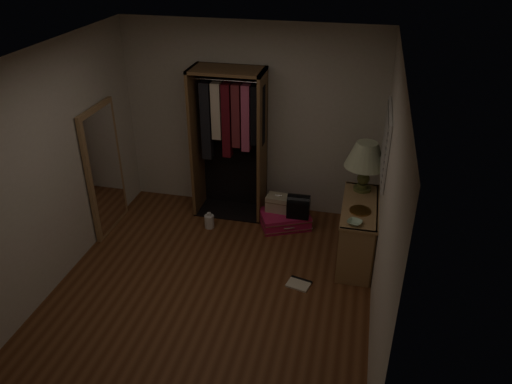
{
  "coord_description": "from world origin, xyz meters",
  "views": [
    {
      "loc": [
        1.46,
        -4.15,
        3.69
      ],
      "look_at": [
        0.3,
        0.95,
        0.8
      ],
      "focal_mm": 35.0,
      "sensor_mm": 36.0,
      "label": 1
    }
  ],
  "objects_px": {
    "train_case": "(278,203)",
    "console_bookshelf": "(357,229)",
    "open_wardrobe": "(231,131)",
    "floor_mirror": "(105,170)",
    "white_jug": "(209,221)",
    "pink_suitcase": "(285,219)",
    "black_bag": "(299,205)",
    "table_lamp": "(366,156)"
  },
  "relations": [
    {
      "from": "floor_mirror",
      "to": "pink_suitcase",
      "type": "height_order",
      "value": "floor_mirror"
    },
    {
      "from": "pink_suitcase",
      "to": "table_lamp",
      "type": "height_order",
      "value": "table_lamp"
    },
    {
      "from": "console_bookshelf",
      "to": "floor_mirror",
      "type": "distance_m",
      "value": 3.27
    },
    {
      "from": "console_bookshelf",
      "to": "floor_mirror",
      "type": "height_order",
      "value": "floor_mirror"
    },
    {
      "from": "pink_suitcase",
      "to": "table_lamp",
      "type": "relative_size",
      "value": 1.22
    },
    {
      "from": "floor_mirror",
      "to": "white_jug",
      "type": "height_order",
      "value": "floor_mirror"
    },
    {
      "from": "floor_mirror",
      "to": "white_jug",
      "type": "relative_size",
      "value": 7.54
    },
    {
      "from": "black_bag",
      "to": "white_jug",
      "type": "height_order",
      "value": "black_bag"
    },
    {
      "from": "pink_suitcase",
      "to": "train_case",
      "type": "bearing_deg",
      "value": 127.6
    },
    {
      "from": "table_lamp",
      "to": "train_case",
      "type": "bearing_deg",
      "value": 169.34
    },
    {
      "from": "black_bag",
      "to": "white_jug",
      "type": "relative_size",
      "value": 1.42
    },
    {
      "from": "train_case",
      "to": "table_lamp",
      "type": "xyz_separation_m",
      "value": [
        1.07,
        -0.2,
        0.9
      ]
    },
    {
      "from": "black_bag",
      "to": "white_jug",
      "type": "bearing_deg",
      "value": -169.88
    },
    {
      "from": "train_case",
      "to": "console_bookshelf",
      "type": "bearing_deg",
      "value": -22.2
    },
    {
      "from": "train_case",
      "to": "white_jug",
      "type": "relative_size",
      "value": 1.5
    },
    {
      "from": "black_bag",
      "to": "white_jug",
      "type": "xyz_separation_m",
      "value": [
        -1.17,
        -0.23,
        -0.27
      ]
    },
    {
      "from": "floor_mirror",
      "to": "console_bookshelf",
      "type": "bearing_deg",
      "value": 0.74
    },
    {
      "from": "train_case",
      "to": "table_lamp",
      "type": "bearing_deg",
      "value": -5.9
    },
    {
      "from": "open_wardrobe",
      "to": "table_lamp",
      "type": "xyz_separation_m",
      "value": [
        1.77,
        -0.39,
        -0.01
      ]
    },
    {
      "from": "open_wardrobe",
      "to": "floor_mirror",
      "type": "distance_m",
      "value": 1.7
    },
    {
      "from": "table_lamp",
      "to": "white_jug",
      "type": "distance_m",
      "value": 2.26
    },
    {
      "from": "open_wardrobe",
      "to": "white_jug",
      "type": "relative_size",
      "value": 9.09
    },
    {
      "from": "console_bookshelf",
      "to": "open_wardrobe",
      "type": "xyz_separation_m",
      "value": [
        -1.77,
        0.73,
        0.82
      ]
    },
    {
      "from": "pink_suitcase",
      "to": "floor_mirror",
      "type": "bearing_deg",
      "value": 168.74
    },
    {
      "from": "open_wardrobe",
      "to": "pink_suitcase",
      "type": "relative_size",
      "value": 2.6
    },
    {
      "from": "console_bookshelf",
      "to": "train_case",
      "type": "bearing_deg",
      "value": 153.03
    },
    {
      "from": "console_bookshelf",
      "to": "black_bag",
      "type": "height_order",
      "value": "console_bookshelf"
    },
    {
      "from": "white_jug",
      "to": "pink_suitcase",
      "type": "bearing_deg",
      "value": 15.37
    },
    {
      "from": "console_bookshelf",
      "to": "white_jug",
      "type": "xyz_separation_m",
      "value": [
        -1.95,
        0.22,
        -0.3
      ]
    },
    {
      "from": "console_bookshelf",
      "to": "pink_suitcase",
      "type": "bearing_deg",
      "value": 153.14
    },
    {
      "from": "open_wardrobe",
      "to": "train_case",
      "type": "xyz_separation_m",
      "value": [
        0.7,
        -0.19,
        -0.91
      ]
    },
    {
      "from": "console_bookshelf",
      "to": "open_wardrobe",
      "type": "bearing_deg",
      "value": 157.56
    },
    {
      "from": "console_bookshelf",
      "to": "white_jug",
      "type": "distance_m",
      "value": 1.99
    },
    {
      "from": "train_case",
      "to": "black_bag",
      "type": "relative_size",
      "value": 1.05
    },
    {
      "from": "floor_mirror",
      "to": "black_bag",
      "type": "bearing_deg",
      "value": 11.32
    },
    {
      "from": "open_wardrobe",
      "to": "pink_suitcase",
      "type": "bearing_deg",
      "value": -16.69
    },
    {
      "from": "open_wardrobe",
      "to": "pink_suitcase",
      "type": "height_order",
      "value": "open_wardrobe"
    },
    {
      "from": "open_wardrobe",
      "to": "white_jug",
      "type": "xyz_separation_m",
      "value": [
        -0.19,
        -0.51,
        -1.12
      ]
    },
    {
      "from": "console_bookshelf",
      "to": "floor_mirror",
      "type": "relative_size",
      "value": 0.66
    },
    {
      "from": "pink_suitcase",
      "to": "white_jug",
      "type": "distance_m",
      "value": 1.02
    },
    {
      "from": "console_bookshelf",
      "to": "pink_suitcase",
      "type": "xyz_separation_m",
      "value": [
        -0.97,
        0.49,
        -0.29
      ]
    },
    {
      "from": "console_bookshelf",
      "to": "train_case",
      "type": "relative_size",
      "value": 3.32
    }
  ]
}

